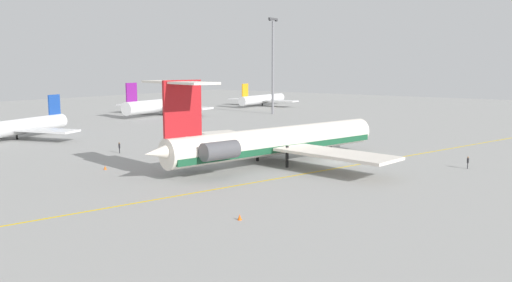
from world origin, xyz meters
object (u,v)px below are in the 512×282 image
(safety_cone_tail, at_px, (317,140))
(main_jetliner, at_px, (272,141))
(airliner_mid_right, at_px, (165,105))
(safety_cone_nose, at_px, (105,168))
(safety_cone_wingtip, at_px, (240,217))
(ground_crew_near_nose, at_px, (468,161))
(light_mast, at_px, (273,62))
(airliner_mid_left, at_px, (13,128))
(ground_crew_near_tail, at_px, (119,146))
(airliner_far_right, at_px, (263,99))

(safety_cone_tail, bearing_deg, main_jetliner, -165.14)
(airliner_mid_right, bearing_deg, safety_cone_nose, -146.87)
(safety_cone_nose, relative_size, safety_cone_wingtip, 1.00)
(airliner_mid_right, xyz_separation_m, safety_cone_tail, (-20.02, -61.73, -2.53))
(main_jetliner, distance_m, safety_cone_tail, 24.96)
(main_jetliner, bearing_deg, ground_crew_near_nose, -47.68)
(airliner_mid_right, height_order, light_mast, light_mast)
(airliner_mid_left, relative_size, safety_cone_tail, 48.04)
(main_jetliner, bearing_deg, safety_cone_tail, 28.09)
(safety_cone_nose, xyz_separation_m, safety_cone_tail, (40.85, -9.57, 0.00))
(airliner_mid_left, xyz_separation_m, safety_cone_nose, (-7.62, -37.43, -2.09))
(main_jetliner, xyz_separation_m, airliner_mid_left, (-9.29, 53.35, -0.99))
(airliner_mid_left, distance_m, ground_crew_near_tail, 28.30)
(ground_crew_near_tail, xyz_separation_m, safety_cone_nose, (-9.90, -9.25, -0.85))
(airliner_mid_left, bearing_deg, ground_crew_near_tail, 77.30)
(airliner_mid_left, bearing_deg, light_mast, 155.70)
(ground_crew_near_nose, relative_size, light_mast, 0.06)
(main_jetliner, distance_m, ground_crew_near_tail, 26.23)
(airliner_mid_right, bearing_deg, airliner_mid_left, -172.00)
(airliner_mid_left, relative_size, safety_cone_wingtip, 48.04)
(safety_cone_nose, bearing_deg, ground_crew_near_nose, -52.75)
(airliner_far_right, bearing_deg, safety_cone_tail, -141.61)
(safety_cone_wingtip, bearing_deg, airliner_mid_right, 50.00)
(ground_crew_near_nose, xyz_separation_m, light_mast, (51.11, 67.93, 13.89))
(airliner_far_right, height_order, safety_cone_tail, airliner_far_right)
(main_jetliner, distance_m, safety_cone_wingtip, 27.82)
(ground_crew_near_nose, height_order, light_mast, light_mast)
(airliner_far_right, relative_size, safety_cone_nose, 49.28)
(airliner_mid_left, distance_m, safety_cone_tail, 57.60)
(airliner_mid_right, height_order, safety_cone_nose, airliner_mid_right)
(safety_cone_nose, bearing_deg, airliner_mid_right, 40.59)
(airliner_mid_left, xyz_separation_m, airliner_far_right, (96.95, 11.16, 0.02))
(airliner_mid_right, height_order, safety_cone_wingtip, airliner_mid_right)
(light_mast, bearing_deg, airliner_far_right, 40.74)
(airliner_far_right, relative_size, safety_cone_tail, 49.28)
(safety_cone_nose, bearing_deg, main_jetliner, -43.27)
(safety_cone_nose, height_order, safety_cone_wingtip, same)
(safety_cone_nose, height_order, light_mast, light_mast)
(ground_crew_near_tail, bearing_deg, safety_cone_wingtip, 92.74)
(ground_crew_near_nose, bearing_deg, main_jetliner, 12.74)
(main_jetliner, bearing_deg, safety_cone_nose, 149.96)
(safety_cone_nose, distance_m, light_mast, 87.23)
(airliner_mid_right, distance_m, safety_cone_wingtip, 106.18)
(airliner_mid_right, distance_m, ground_crew_near_nose, 96.73)
(ground_crew_near_nose, height_order, safety_cone_tail, ground_crew_near_nose)
(airliner_mid_left, bearing_deg, safety_cone_tail, 107.95)
(airliner_mid_right, xyz_separation_m, airliner_far_right, (43.70, -3.57, -0.42))
(airliner_mid_right, relative_size, safety_cone_wingtip, 58.05)
(main_jetliner, xyz_separation_m, safety_cone_wingtip, (-24.28, -13.23, -3.08))
(safety_cone_nose, bearing_deg, ground_crew_near_tail, 43.08)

